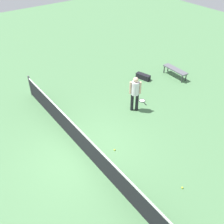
{
  "coord_description": "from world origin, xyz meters",
  "views": [
    {
      "loc": [
        -6.28,
        3.37,
        7.18
      ],
      "look_at": [
        0.51,
        -1.64,
        0.9
      ],
      "focal_mm": 42.33,
      "sensor_mm": 36.0,
      "label": 1
    }
  ],
  "objects_px": {
    "tennis_ball_by_net": "(182,188)",
    "equipment_bag": "(143,76)",
    "player_near_side": "(135,91)",
    "courtside_bench": "(175,70)",
    "tennis_ball_midcourt": "(115,150)",
    "tennis_ball_near_player": "(142,194)",
    "tennis_racket_near_player": "(142,101)"
  },
  "relations": [
    {
      "from": "tennis_ball_by_net",
      "to": "equipment_bag",
      "type": "xyz_separation_m",
      "value": [
        6.23,
        -3.81,
        0.11
      ]
    },
    {
      "from": "equipment_bag",
      "to": "player_near_side",
      "type": "bearing_deg",
      "value": 130.81
    },
    {
      "from": "player_near_side",
      "to": "equipment_bag",
      "type": "relative_size",
      "value": 2.01
    },
    {
      "from": "courtside_bench",
      "to": "tennis_ball_midcourt",
      "type": "bearing_deg",
      "value": 113.21
    },
    {
      "from": "tennis_ball_midcourt",
      "to": "equipment_bag",
      "type": "distance_m",
      "value": 5.75
    },
    {
      "from": "tennis_ball_midcourt",
      "to": "courtside_bench",
      "type": "distance_m",
      "value": 6.67
    },
    {
      "from": "player_near_side",
      "to": "tennis_ball_near_player",
      "type": "distance_m",
      "value": 4.7
    },
    {
      "from": "tennis_ball_near_player",
      "to": "equipment_bag",
      "type": "relative_size",
      "value": 0.08
    },
    {
      "from": "equipment_bag",
      "to": "tennis_ball_near_player",
      "type": "bearing_deg",
      "value": 138.09
    },
    {
      "from": "tennis_racket_near_player",
      "to": "player_near_side",
      "type": "bearing_deg",
      "value": 111.26
    },
    {
      "from": "tennis_ball_near_player",
      "to": "tennis_ball_midcourt",
      "type": "relative_size",
      "value": 1.0
    },
    {
      "from": "tennis_ball_by_net",
      "to": "tennis_racket_near_player",
      "type": "bearing_deg",
      "value": -27.09
    },
    {
      "from": "tennis_ball_near_player",
      "to": "equipment_bag",
      "type": "height_order",
      "value": "equipment_bag"
    },
    {
      "from": "equipment_bag",
      "to": "tennis_ball_by_net",
      "type": "bearing_deg",
      "value": 148.51
    },
    {
      "from": "player_near_side",
      "to": "tennis_ball_by_net",
      "type": "distance_m",
      "value": 4.66
    },
    {
      "from": "tennis_racket_near_player",
      "to": "tennis_ball_near_player",
      "type": "distance_m",
      "value": 5.34
    },
    {
      "from": "tennis_racket_near_player",
      "to": "tennis_ball_midcourt",
      "type": "xyz_separation_m",
      "value": [
        -1.88,
        3.08,
        0.02
      ]
    },
    {
      "from": "tennis_racket_near_player",
      "to": "tennis_ball_by_net",
      "type": "bearing_deg",
      "value": 152.91
    },
    {
      "from": "tennis_ball_near_player",
      "to": "tennis_ball_by_net",
      "type": "distance_m",
      "value": 1.37
    },
    {
      "from": "tennis_racket_near_player",
      "to": "equipment_bag",
      "type": "relative_size",
      "value": 0.72
    },
    {
      "from": "tennis_ball_near_player",
      "to": "equipment_bag",
      "type": "distance_m",
      "value": 7.54
    },
    {
      "from": "tennis_ball_midcourt",
      "to": "courtside_bench",
      "type": "xyz_separation_m",
      "value": [
        2.63,
        -6.12,
        0.38
      ]
    },
    {
      "from": "tennis_ball_near_player",
      "to": "player_near_side",
      "type": "bearing_deg",
      "value": -37.2
    },
    {
      "from": "tennis_ball_midcourt",
      "to": "equipment_bag",
      "type": "bearing_deg",
      "value": -52.32
    },
    {
      "from": "equipment_bag",
      "to": "courtside_bench",
      "type": "bearing_deg",
      "value": -119.49
    },
    {
      "from": "courtside_bench",
      "to": "tennis_racket_near_player",
      "type": "bearing_deg",
      "value": 103.87
    },
    {
      "from": "tennis_ball_by_net",
      "to": "courtside_bench",
      "type": "relative_size",
      "value": 0.04
    },
    {
      "from": "tennis_ball_by_net",
      "to": "tennis_ball_near_player",
      "type": "bearing_deg",
      "value": 63.16
    },
    {
      "from": "tennis_racket_near_player",
      "to": "equipment_bag",
      "type": "distance_m",
      "value": 2.2
    },
    {
      "from": "player_near_side",
      "to": "tennis_ball_near_player",
      "type": "relative_size",
      "value": 25.76
    },
    {
      "from": "tennis_ball_near_player",
      "to": "courtside_bench",
      "type": "relative_size",
      "value": 0.04
    },
    {
      "from": "player_near_side",
      "to": "equipment_bag",
      "type": "bearing_deg",
      "value": -49.19
    }
  ]
}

